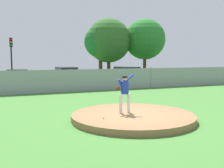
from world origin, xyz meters
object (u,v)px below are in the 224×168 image
Objects in this scene: parked_car_white at (66,77)px; pitcher_youth at (125,90)px; parked_car_slate at (17,79)px; traffic_cone_orange at (147,79)px; parked_car_charcoal at (127,75)px; traffic_light_near at (11,52)px; baseball at (103,117)px.

pitcher_youth is at bearing -93.73° from parked_car_white.
parked_car_slate is (-4.38, -0.76, -0.05)m from parked_car_white.
traffic_cone_orange is at bearing 3.02° from parked_car_white.
parked_car_charcoal is 11.68m from traffic_light_near.
parked_car_slate is (-3.42, 13.92, -0.45)m from pitcher_youth.
baseball is 0.02× the size of parked_car_slate.
parked_car_slate is 7.61× the size of traffic_cone_orange.
pitcher_youth is 14.34m from parked_car_slate.
pitcher_youth is 15.69m from parked_car_charcoal.
pitcher_youth is at bearing -123.31° from traffic_cone_orange.
parked_car_charcoal is at bearing 0.70° from parked_car_slate.
parked_car_charcoal is at bearing -159.64° from traffic_cone_orange.
traffic_light_near reaches higher than baseball.
parked_car_white is 6.29m from traffic_light_near.
parked_car_charcoal reaches higher than parked_car_slate.
traffic_light_near reaches higher than parked_car_white.
pitcher_youth reaches higher than parked_car_charcoal.
parked_car_white reaches higher than parked_car_slate.
parked_car_slate is (-10.39, -0.13, -0.04)m from parked_car_charcoal.
parked_car_charcoal is 10.39m from parked_car_slate.
pitcher_youth reaches higher than parked_car_slate.
baseball is at bearing -82.45° from traffic_light_near.
parked_car_slate is 4.95m from traffic_light_near.
traffic_light_near is (-4.63, 3.58, 2.30)m from parked_car_white.
traffic_cone_orange is (13.38, 1.24, -0.50)m from parked_car_slate.
traffic_cone_orange is (2.99, 1.11, -0.55)m from parked_car_charcoal.
parked_car_white is at bearing -176.98° from traffic_cone_orange.
pitcher_youth is 22.10× the size of baseball.
parked_car_white is 6.05m from parked_car_charcoal.
baseball is 0.02× the size of parked_car_white.
parked_car_charcoal is at bearing -6.02° from parked_car_white.
parked_car_white is at bearing 86.27° from pitcher_youth.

